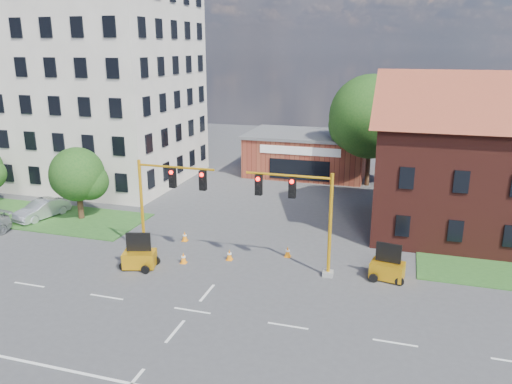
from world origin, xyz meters
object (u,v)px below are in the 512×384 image
trailer_west (140,257)px  signal_mast_west (165,197)px  signal_mast_east (302,210)px  pickup_white (434,220)px  trailer_east (387,268)px

trailer_west → signal_mast_west: bearing=54.0°
signal_mast_east → signal_mast_west: bearing=180.0°
signal_mast_east → trailer_west: (-9.49, -2.16, -3.25)m
pickup_white → signal_mast_east: bearing=157.9°
signal_mast_west → trailer_west: 3.97m
pickup_white → signal_mast_west: bearing=137.2°
trailer_east → pickup_white: 9.87m
signal_mast_west → trailer_west: size_ratio=2.86×
trailer_west → pickup_white: size_ratio=0.44×
trailer_east → pickup_white: size_ratio=0.43×
trailer_east → pickup_white: bearing=82.3°
signal_mast_west → signal_mast_east: same height
signal_mast_west → trailer_east: bearing=2.4°
signal_mast_east → pickup_white: bearing=51.8°
signal_mast_east → trailer_west: signal_mast_east is taller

